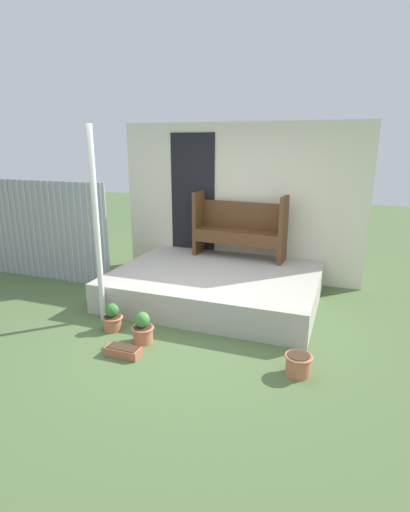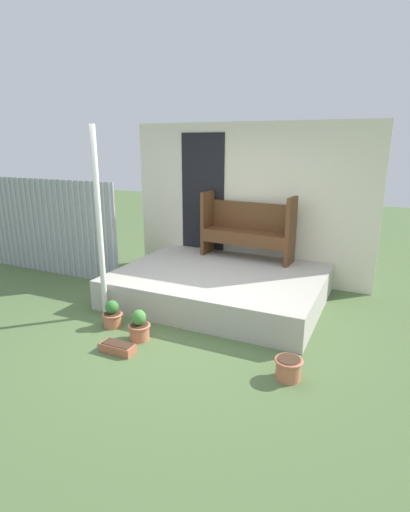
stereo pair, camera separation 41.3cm
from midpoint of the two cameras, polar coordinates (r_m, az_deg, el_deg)
ground_plane at (r=5.12m, az=-4.85°, el=-10.57°), size 24.00×24.00×0.00m
porch_slab at (r=6.00m, az=-0.42°, el=-4.20°), size 2.97×2.28×0.43m
house_wall at (r=6.82m, az=2.74°, el=7.73°), size 4.17×0.08×2.60m
fence_corrugated at (r=7.46m, az=-24.57°, el=3.38°), size 2.86×0.05×1.68m
support_post at (r=5.26m, az=-17.42°, el=3.87°), size 0.07×0.07×2.49m
bench at (r=6.57m, az=3.18°, el=4.34°), size 1.54×0.49×1.06m
flower_pot_left at (r=5.24m, az=-15.32°, el=-8.63°), size 0.26×0.26×0.35m
flower_pot_middle at (r=4.85m, az=-11.35°, el=-10.25°), size 0.27×0.27×0.38m
flower_pot_right at (r=4.24m, az=10.40°, el=-14.95°), size 0.29×0.29×0.22m
planter_box_rect at (r=4.67m, az=-14.15°, el=-13.10°), size 0.40×0.17×0.11m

